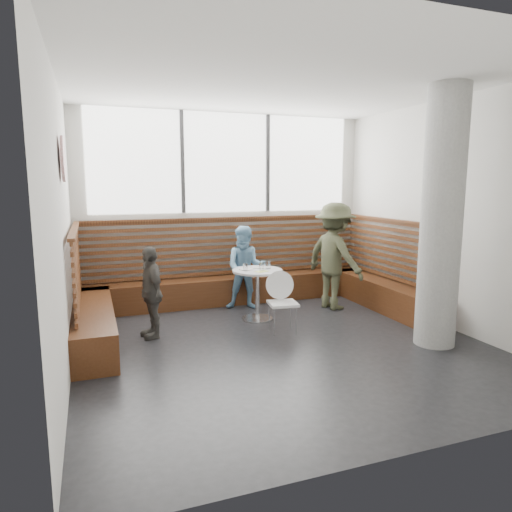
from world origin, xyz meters
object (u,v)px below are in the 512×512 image
object	(u,v)px
adult_man	(335,256)
child_left	(151,292)
child_back	(246,268)
cafe_chair	(281,297)
cafe_table	(257,284)
concrete_column	(441,219)

from	to	relation	value
adult_man	child_left	size ratio (longest dim) A/B	1.42
child_back	child_left	world-z (taller)	child_back
cafe_chair	adult_man	bearing A→B (deg)	39.35
cafe_table	child_back	distance (m)	0.65
concrete_column	cafe_chair	distance (m)	2.30
child_left	cafe_chair	bearing A→B (deg)	69.54
concrete_column	cafe_chair	size ratio (longest dim) A/B	3.85
concrete_column	cafe_table	world-z (taller)	concrete_column
concrete_column	cafe_table	size ratio (longest dim) A/B	4.17
cafe_table	cafe_chair	distance (m)	0.63
cafe_table	child_left	size ratio (longest dim) A/B	0.63
cafe_table	child_left	world-z (taller)	child_left
cafe_table	cafe_chair	bearing A→B (deg)	-78.69
adult_man	child_back	world-z (taller)	adult_man
cafe_table	child_back	world-z (taller)	child_back
adult_man	concrete_column	bearing A→B (deg)	174.44
concrete_column	child_left	bearing A→B (deg)	155.80
adult_man	child_left	world-z (taller)	adult_man
cafe_table	adult_man	world-z (taller)	adult_man
concrete_column	child_back	size ratio (longest dim) A/B	2.35
concrete_column	child_left	xyz separation A→B (m)	(-3.36, 1.51, -0.99)
cafe_chair	child_left	size ratio (longest dim) A/B	0.68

